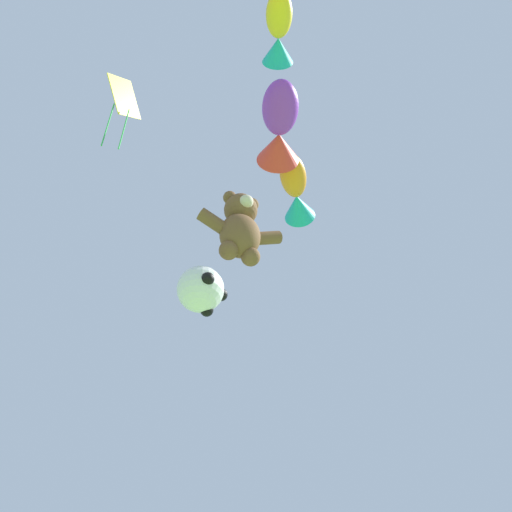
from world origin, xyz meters
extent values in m
ellipsoid|color=brown|center=(1.12, 6.35, 9.31)|extent=(0.87, 0.75, 1.07)
sphere|color=brown|center=(1.12, 6.35, 10.10)|extent=(0.73, 0.73, 0.73)
sphere|color=beige|center=(1.12, 6.04, 10.04)|extent=(0.31, 0.31, 0.31)
sphere|color=brown|center=(0.86, 6.35, 10.38)|extent=(0.30, 0.30, 0.30)
cylinder|color=brown|center=(0.48, 6.35, 9.49)|extent=(0.63, 0.28, 0.50)
sphere|color=brown|center=(0.88, 6.35, 8.80)|extent=(0.40, 0.40, 0.40)
sphere|color=brown|center=(1.38, 6.35, 10.38)|extent=(0.30, 0.30, 0.30)
cylinder|color=brown|center=(1.76, 6.35, 9.49)|extent=(0.63, 0.28, 0.50)
sphere|color=brown|center=(1.36, 6.35, 8.80)|extent=(0.40, 0.40, 0.40)
sphere|color=white|center=(0.45, 6.62, 7.86)|extent=(0.91, 0.91, 0.91)
sphere|color=black|center=(0.87, 6.62, 7.86)|extent=(0.25, 0.25, 0.25)
sphere|color=black|center=(0.36, 6.90, 8.15)|extent=(0.25, 0.25, 0.25)
sphere|color=black|center=(0.45, 6.21, 7.79)|extent=(0.25, 0.25, 0.25)
sphere|color=black|center=(0.65, 6.77, 7.52)|extent=(0.25, 0.25, 0.25)
ellipsoid|color=orange|center=(2.72, 6.79, 12.54)|extent=(1.34, 1.54, 0.58)
cone|color=#19ADB2|center=(3.32, 7.70, 12.54)|extent=(1.14, 1.11, 0.85)
sphere|color=black|center=(2.47, 6.42, 12.70)|extent=(0.15, 0.15, 0.15)
ellipsoid|color=purple|center=(1.52, 5.01, 12.41)|extent=(1.33, 1.64, 0.72)
cone|color=red|center=(1.94, 6.03, 12.41)|extent=(1.28, 1.13, 1.06)
sphere|color=black|center=(1.34, 4.59, 12.60)|extent=(0.19, 0.19, 0.19)
ellipsoid|color=yellow|center=(0.74, 3.35, 13.18)|extent=(0.94, 1.20, 0.49)
cone|color=#19ADB2|center=(1.06, 4.11, 13.18)|extent=(0.89, 0.82, 0.72)
cube|color=yellow|center=(-1.86, 6.80, 13.39)|extent=(1.09, 0.97, 1.44)
cylinder|color=green|center=(-2.04, 6.80, 12.12)|extent=(0.03, 0.07, 1.63)
cylinder|color=green|center=(-1.67, 6.75, 12.10)|extent=(0.03, 0.10, 1.67)
camera|label=1|loc=(-1.87, -1.48, 0.95)|focal=40.00mm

